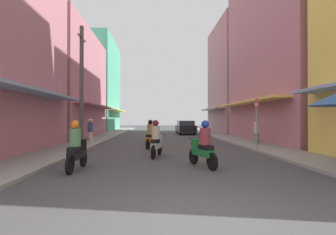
% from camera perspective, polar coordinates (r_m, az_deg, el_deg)
% --- Properties ---
extents(ground_plane, '(91.65, 91.65, 0.00)m').
position_cam_1_polar(ground_plane, '(20.95, -0.95, -4.79)').
color(ground_plane, '#424244').
extents(sidewalk_left, '(2.17, 49.66, 0.12)m').
position_cam_1_polar(sidewalk_left, '(21.42, -15.26, -4.52)').
color(sidewalk_left, gray).
rests_on(sidewalk_left, ground).
extents(sidewalk_right, '(2.17, 49.66, 0.12)m').
position_cam_1_polar(sidewalk_right, '(21.78, 13.11, -4.45)').
color(sidewalk_right, gray).
rests_on(sidewalk_right, ground).
extents(building_left_mid, '(7.05, 12.65, 9.57)m').
position_cam_1_polar(building_left_mid, '(25.47, -22.90, 6.80)').
color(building_left_mid, '#B7727F').
rests_on(building_left_mid, ground).
extents(building_left_far, '(7.05, 11.18, 12.52)m').
position_cam_1_polar(building_left_far, '(37.80, -16.25, 6.70)').
color(building_left_far, '#4CB28C').
rests_on(building_left_far, ground).
extents(building_right_mid, '(7.05, 12.17, 16.68)m').
position_cam_1_polar(building_right_mid, '(21.92, 25.91, 17.52)').
color(building_right_mid, '#B7727F').
rests_on(building_right_mid, ground).
extents(building_right_far, '(7.05, 9.22, 12.58)m').
position_cam_1_polar(building_right_far, '(31.42, 15.97, 8.20)').
color(building_right_far, '#B7727F').
rests_on(building_right_far, ground).
extents(motorbike_black, '(0.55, 1.81, 1.58)m').
position_cam_1_polar(motorbike_black, '(8.63, -19.55, -6.41)').
color(motorbike_black, black).
rests_on(motorbike_black, ground).
extents(motorbike_red, '(0.61, 1.79, 1.58)m').
position_cam_1_polar(motorbike_red, '(33.78, -4.14, -1.91)').
color(motorbike_red, black).
rests_on(motorbike_red, ground).
extents(motorbike_silver, '(0.65, 1.78, 1.58)m').
position_cam_1_polar(motorbike_silver, '(11.01, -2.54, -5.12)').
color(motorbike_silver, black).
rests_on(motorbike_silver, ground).
extents(motorbike_green, '(0.77, 1.73, 1.58)m').
position_cam_1_polar(motorbike_green, '(8.74, 7.68, -6.35)').
color(motorbike_green, black).
rests_on(motorbike_green, ground).
extents(motorbike_blue, '(0.55, 1.81, 0.96)m').
position_cam_1_polar(motorbike_blue, '(20.99, -3.12, -3.40)').
color(motorbike_blue, black).
rests_on(motorbike_blue, ground).
extents(motorbike_white, '(0.55, 1.80, 1.58)m').
position_cam_1_polar(motorbike_white, '(25.82, -3.01, -2.39)').
color(motorbike_white, black).
rests_on(motorbike_white, ground).
extents(motorbike_orange, '(0.71, 1.76, 1.58)m').
position_cam_1_polar(motorbike_orange, '(14.40, -3.73, -3.99)').
color(motorbike_orange, black).
rests_on(motorbike_orange, ground).
extents(parked_car, '(1.87, 4.15, 1.45)m').
position_cam_1_polar(parked_car, '(27.50, 3.88, -2.19)').
color(parked_car, black).
rests_on(parked_car, ground).
extents(pedestrian_foreground, '(0.44, 0.44, 1.68)m').
position_cam_1_polar(pedestrian_foreground, '(18.38, -16.87, -2.43)').
color(pedestrian_foreground, beige).
rests_on(pedestrian_foreground, ground).
extents(pedestrian_far, '(0.34, 0.34, 1.70)m').
position_cam_1_polar(pedestrian_far, '(16.79, 19.08, -2.96)').
color(pedestrian_far, '#598C59').
rests_on(pedestrian_far, ground).
extents(utility_pole, '(0.20, 1.20, 6.34)m').
position_cam_1_polar(utility_pole, '(13.83, -18.63, 6.42)').
color(utility_pole, '#4C4C4F').
rests_on(utility_pole, ground).
extents(street_sign_no_entry, '(0.07, 0.60, 2.65)m').
position_cam_1_polar(street_sign_no_entry, '(13.56, 19.05, 0.08)').
color(street_sign_no_entry, gray).
rests_on(street_sign_no_entry, ground).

